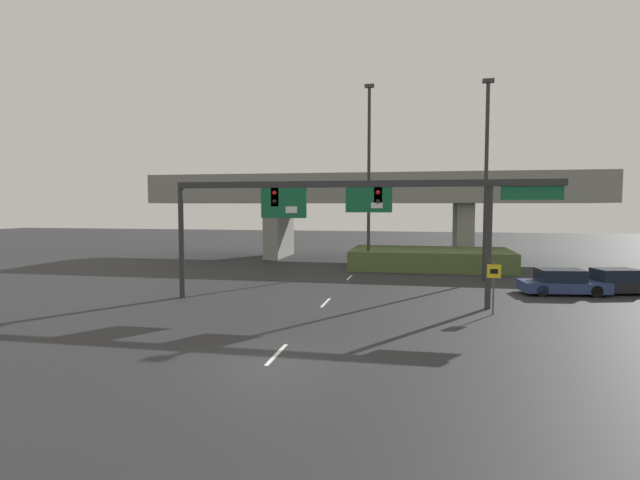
# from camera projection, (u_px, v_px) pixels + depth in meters

# --- Properties ---
(ground_plane) EXTENTS (160.00, 160.00, 0.00)m
(ground_plane) POSITION_uv_depth(u_px,v_px,m) (266.00, 365.00, 15.38)
(ground_plane) COLOR #262628
(lane_markings) EXTENTS (0.14, 29.20, 0.01)m
(lane_markings) POSITION_uv_depth(u_px,v_px,m) (339.00, 288.00, 29.61)
(lane_markings) COLOR silver
(lane_markings) RESTS_ON ground
(signal_gantry) EXTENTS (19.17, 0.44, 6.13)m
(signal_gantry) POSITION_uv_depth(u_px,v_px,m) (348.00, 202.00, 24.68)
(signal_gantry) COLOR #2D2D30
(signal_gantry) RESTS_ON ground
(speed_limit_sign) EXTENTS (0.60, 0.11, 2.33)m
(speed_limit_sign) POSITION_uv_depth(u_px,v_px,m) (494.00, 281.00, 22.31)
(speed_limit_sign) COLOR #4C4C4C
(speed_limit_sign) RESTS_ON ground
(highway_light_pole_near) EXTENTS (0.70, 0.36, 12.86)m
(highway_light_pole_near) POSITION_uv_depth(u_px,v_px,m) (486.00, 176.00, 31.75)
(highway_light_pole_near) COLOR #2D2D30
(highway_light_pole_near) RESTS_ON ground
(highway_light_pole_far) EXTENTS (0.70, 0.36, 13.86)m
(highway_light_pole_far) POSITION_uv_depth(u_px,v_px,m) (369.00, 173.00, 37.30)
(highway_light_pole_far) COLOR #2D2D30
(highway_light_pole_far) RESTS_ON ground
(overpass_bridge) EXTENTS (39.87, 7.46, 7.70)m
(overpass_bridge) POSITION_uv_depth(u_px,v_px,m) (368.00, 199.00, 45.68)
(overpass_bridge) COLOR gray
(overpass_bridge) RESTS_ON ground
(grass_embankment) EXTENTS (12.19, 6.69, 1.47)m
(grass_embankment) POSITION_uv_depth(u_px,v_px,m) (430.00, 259.00, 39.09)
(grass_embankment) COLOR #4C6033
(grass_embankment) RESTS_ON ground
(parked_sedan_near_right) EXTENTS (4.70, 2.35, 1.40)m
(parked_sedan_near_right) POSITION_uv_depth(u_px,v_px,m) (562.00, 283.00, 27.57)
(parked_sedan_near_right) COLOR navy
(parked_sedan_near_right) RESTS_ON ground
(parked_sedan_mid_right) EXTENTS (4.52, 2.74, 1.39)m
(parked_sedan_mid_right) POSITION_uv_depth(u_px,v_px,m) (617.00, 282.00, 27.75)
(parked_sedan_mid_right) COLOR black
(parked_sedan_mid_right) RESTS_ON ground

